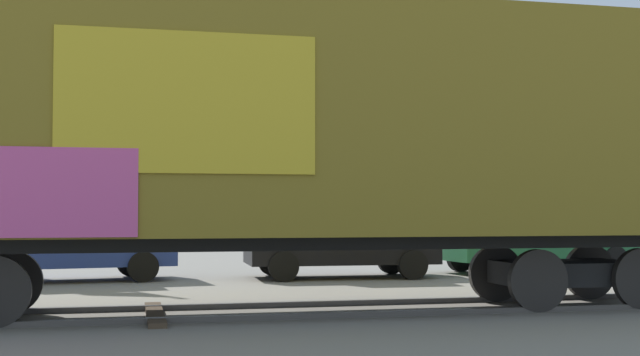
{
  "coord_description": "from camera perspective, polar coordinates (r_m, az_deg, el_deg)",
  "views": [
    {
      "loc": [
        -3.58,
        -11.81,
        1.49
      ],
      "look_at": [
        -0.02,
        1.34,
        2.03
      ],
      "focal_mm": 46.51,
      "sensor_mm": 36.0,
      "label": 1
    }
  ],
  "objects": [
    {
      "name": "ground_plane",
      "position": [
        12.43,
        1.74,
        -9.13
      ],
      "size": [
        260.0,
        260.0,
        0.0
      ],
      "primitive_type": "plane",
      "color": "slate"
    },
    {
      "name": "track",
      "position": [
        12.01,
        -9.02,
        -9.16
      ],
      "size": [
        60.01,
        3.89,
        0.08
      ],
      "color": "#4C4742",
      "rests_on": "ground_plane"
    },
    {
      "name": "freight_car",
      "position": [
        12.14,
        -2.98,
        3.46
      ],
      "size": [
        14.95,
        3.33,
        4.66
      ],
      "color": "olive",
      "rests_on": "ground_plane"
    },
    {
      "name": "hillside",
      "position": [
        80.96,
        -12.64,
        0.86
      ],
      "size": [
        114.52,
        35.1,
        15.92
      ],
      "color": "gray",
      "rests_on": "ground_plane"
    },
    {
      "name": "parked_car_blue",
      "position": [
        18.3,
        -17.41,
        -4.11
      ],
      "size": [
        4.69,
        2.23,
        1.71
      ],
      "color": "navy",
      "rests_on": "ground_plane"
    },
    {
      "name": "parked_car_black",
      "position": [
        18.49,
        1.33,
        -4.33
      ],
      "size": [
        4.26,
        2.12,
        1.66
      ],
      "color": "black",
      "rests_on": "ground_plane"
    },
    {
      "name": "parked_car_green",
      "position": [
        20.72,
        14.47,
        -4.18
      ],
      "size": [
        4.92,
        2.17,
        1.52
      ],
      "color": "#1E5933",
      "rests_on": "ground_plane"
    }
  ]
}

